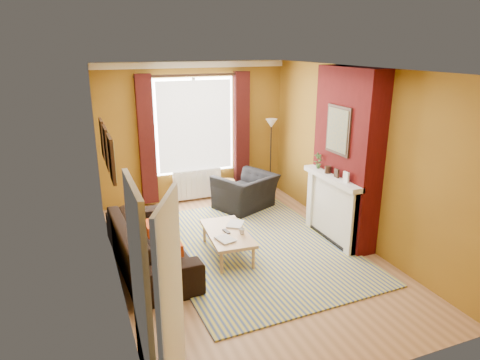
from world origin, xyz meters
The scene contains 12 objects.
ground centered at (0.00, 0.00, 0.00)m, with size 5.50×5.50×0.00m, color #936742.
room_walls centered at (0.64, 0.27, 1.39)m, with size 3.82×5.54×2.83m.
striped_rug centered at (0.22, 0.22, 0.01)m, with size 2.92×3.94×0.02m.
sofa centered at (-1.42, 0.28, 0.34)m, with size 2.32×0.91×0.68m, color black.
armchair centered at (0.74, 1.83, 0.35)m, with size 1.07×0.93×0.69m, color black.
coffee_table centered at (-0.26, 0.11, 0.35)m, with size 0.67×1.22×0.40m.
wicker_stool centered at (0.55, 2.40, 0.22)m, with size 0.45×0.45×0.44m.
floor_lamp centered at (1.55, 2.40, 1.30)m, with size 0.24×0.24×1.65m.
book_a centered at (-0.50, -0.18, 0.41)m, with size 0.22×0.29×0.03m, color #999999.
book_b centered at (-0.16, 0.37, 0.41)m, with size 0.24×0.32×0.02m, color #999999.
mug centered at (-0.09, -0.05, 0.44)m, with size 0.10×0.10×0.09m, color #999999.
tv_remote centered at (-0.28, 0.10, 0.41)m, with size 0.08×0.18×0.02m.
Camera 1 is at (-2.28, -5.49, 3.13)m, focal length 32.00 mm.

